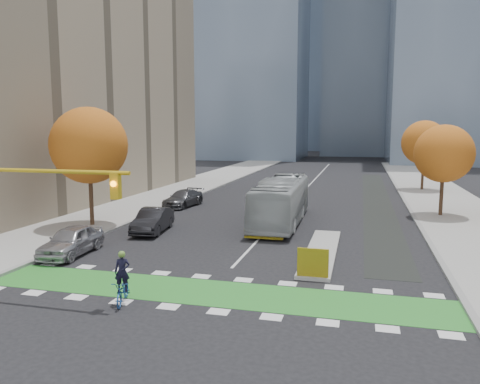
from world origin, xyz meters
The scene contains 23 objects.
ground centered at (0.00, 0.00, 0.00)m, with size 300.00×300.00×0.00m, color black.
sidewalk_west centered at (-13.50, 20.00, 0.07)m, with size 7.00×120.00×0.15m, color gray.
sidewalk_east centered at (13.50, 20.00, 0.07)m, with size 7.00×120.00×0.15m, color gray.
curb_west centered at (-10.00, 20.00, 0.07)m, with size 0.30×120.00×0.16m, color gray.
curb_east centered at (10.00, 20.00, 0.07)m, with size 0.30×120.00×0.16m, color gray.
bike_crossing centered at (0.00, 1.50, 0.01)m, with size 20.00×3.00×0.01m, color #297F29.
centre_line centered at (0.00, 40.00, 0.01)m, with size 0.15×70.00×0.01m, color silver.
bike_lane_paint centered at (7.50, 30.00, 0.01)m, with size 2.50×50.00×0.01m, color black.
median_island centered at (4.00, 9.00, 0.08)m, with size 1.60×10.00×0.16m, color gray.
hazard_board centered at (4.00, 4.20, 0.80)m, with size 1.40×0.12×1.30m, color yellow.
building_west centered at (-24.00, 22.00, 12.50)m, with size 16.00×44.00×25.00m, color gray.
tower_nw centered at (-18.00, 90.00, 35.00)m, with size 22.00×22.00×70.00m, color #47566B.
tower_ne centered at (20.00, 85.00, 30.00)m, with size 18.00×24.00×60.00m, color #47566B.
tower_far centered at (-4.00, 140.00, 40.00)m, with size 26.00×26.00×80.00m, color #47566B.
tree_west centered at (-12.00, 12.00, 5.62)m, with size 5.20×5.20×8.22m.
tree_east_near centered at (12.00, 22.00, 4.86)m, with size 4.40×4.40×7.08m.
tree_east_far centered at (12.50, 38.00, 5.24)m, with size 4.80×4.80×7.65m.
traffic_signal_west centered at (-7.93, -0.51, 4.03)m, with size 8.53×0.56×5.20m.
cyclist centered at (-2.85, -0.50, 0.70)m, with size 1.11×1.92×2.09m.
bus centered at (0.51, 16.41, 1.64)m, with size 2.75×11.74×3.27m, color #9FA5A6.
parked_car_a centered at (-9.00, 5.19, 0.78)m, with size 1.85×4.61×1.57m, color #A2A1A6.
parked_car_b centered at (-7.17, 11.46, 0.78)m, with size 1.65×4.73×1.56m, color black.
parked_car_c centered at (-9.00, 21.52, 0.71)m, with size 2.00×4.92×1.43m, color #444549.
Camera 1 is at (5.94, -16.26, 6.74)m, focal length 35.00 mm.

